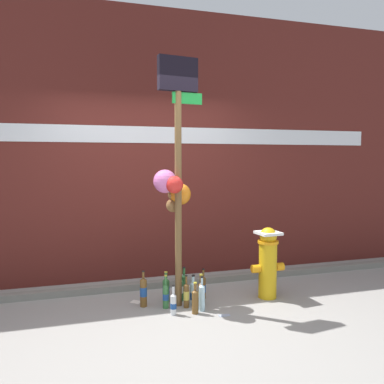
{
  "coord_description": "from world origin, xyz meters",
  "views": [
    {
      "loc": [
        -0.84,
        -3.68,
        1.62
      ],
      "look_at": [
        0.35,
        0.41,
        1.27
      ],
      "focal_mm": 36.33,
      "sensor_mm": 36.0,
      "label": 1
    }
  ],
  "objects_px": {
    "bottle_3": "(193,293)",
    "bottle_5": "(173,304)",
    "bottle_6": "(195,301)",
    "bottle_11": "(202,297)",
    "bottle_2": "(166,295)",
    "bottle_8": "(186,295)",
    "bottle_1": "(166,289)",
    "bottle_4": "(143,291)",
    "bottle_10": "(184,285)",
    "bottle_9": "(203,287)",
    "memorial_post": "(175,168)",
    "fire_hydrant": "(268,261)",
    "bottle_7": "(201,293)",
    "bottle_0": "(181,289)"
  },
  "relations": [
    {
      "from": "bottle_7",
      "to": "bottle_3",
      "type": "bearing_deg",
      "value": 137.87
    },
    {
      "from": "bottle_4",
      "to": "bottle_9",
      "type": "distance_m",
      "value": 0.72
    },
    {
      "from": "bottle_5",
      "to": "bottle_7",
      "type": "distance_m",
      "value": 0.38
    },
    {
      "from": "bottle_9",
      "to": "bottle_10",
      "type": "bearing_deg",
      "value": 161.06
    },
    {
      "from": "bottle_1",
      "to": "bottle_3",
      "type": "xyz_separation_m",
      "value": [
        0.27,
        -0.17,
        -0.01
      ]
    },
    {
      "from": "bottle_1",
      "to": "bottle_7",
      "type": "xyz_separation_m",
      "value": [
        0.35,
        -0.23,
        0.0
      ]
    },
    {
      "from": "bottle_0",
      "to": "bottle_2",
      "type": "distance_m",
      "value": 0.27
    },
    {
      "from": "bottle_6",
      "to": "bottle_11",
      "type": "relative_size",
      "value": 0.9
    },
    {
      "from": "bottle_2",
      "to": "bottle_6",
      "type": "distance_m",
      "value": 0.36
    },
    {
      "from": "bottle_8",
      "to": "bottle_5",
      "type": "bearing_deg",
      "value": -139.49
    },
    {
      "from": "fire_hydrant",
      "to": "bottle_4",
      "type": "xyz_separation_m",
      "value": [
        -1.45,
        0.13,
        -0.27
      ]
    },
    {
      "from": "bottle_4",
      "to": "bottle_8",
      "type": "distance_m",
      "value": 0.48
    },
    {
      "from": "memorial_post",
      "to": "bottle_5",
      "type": "xyz_separation_m",
      "value": [
        -0.09,
        -0.27,
        -1.41
      ]
    },
    {
      "from": "memorial_post",
      "to": "bottle_0",
      "type": "xyz_separation_m",
      "value": [
        0.09,
        0.1,
        -1.4
      ]
    },
    {
      "from": "bottle_10",
      "to": "fire_hydrant",
      "type": "bearing_deg",
      "value": -15.1
    },
    {
      "from": "bottle_4",
      "to": "bottle_11",
      "type": "distance_m",
      "value": 0.65
    },
    {
      "from": "bottle_3",
      "to": "bottle_5",
      "type": "height_order",
      "value": "bottle_3"
    },
    {
      "from": "bottle_0",
      "to": "bottle_1",
      "type": "bearing_deg",
      "value": 176.7
    },
    {
      "from": "memorial_post",
      "to": "bottle_9",
      "type": "distance_m",
      "value": 1.44
    },
    {
      "from": "memorial_post",
      "to": "fire_hydrant",
      "type": "xyz_separation_m",
      "value": [
        1.1,
        -0.08,
        -1.09
      ]
    },
    {
      "from": "bottle_4",
      "to": "bottle_8",
      "type": "relative_size",
      "value": 1.11
    },
    {
      "from": "bottle_0",
      "to": "bottle_8",
      "type": "bearing_deg",
      "value": -88.11
    },
    {
      "from": "bottle_6",
      "to": "bottle_11",
      "type": "distance_m",
      "value": 0.11
    },
    {
      "from": "bottle_3",
      "to": "bottle_11",
      "type": "height_order",
      "value": "bottle_11"
    },
    {
      "from": "bottle_3",
      "to": "bottle_4",
      "type": "distance_m",
      "value": 0.55
    },
    {
      "from": "bottle_3",
      "to": "bottle_10",
      "type": "xyz_separation_m",
      "value": [
        -0.05,
        0.23,
        0.02
      ]
    },
    {
      "from": "bottle_4",
      "to": "bottle_5",
      "type": "xyz_separation_m",
      "value": [
        0.26,
        -0.32,
        -0.05
      ]
    },
    {
      "from": "bottle_9",
      "to": "bottle_10",
      "type": "height_order",
      "value": "bottle_10"
    },
    {
      "from": "bottle_1",
      "to": "bottle_11",
      "type": "bearing_deg",
      "value": -49.34
    },
    {
      "from": "bottle_5",
      "to": "bottle_6",
      "type": "distance_m",
      "value": 0.23
    },
    {
      "from": "bottle_1",
      "to": "memorial_post",
      "type": "bearing_deg",
      "value": -53.91
    },
    {
      "from": "bottle_3",
      "to": "bottle_11",
      "type": "relative_size",
      "value": 0.9
    },
    {
      "from": "bottle_7",
      "to": "bottle_5",
      "type": "bearing_deg",
      "value": -156.76
    },
    {
      "from": "bottle_9",
      "to": "bottle_6",
      "type": "bearing_deg",
      "value": -118.66
    },
    {
      "from": "bottle_1",
      "to": "bottle_3",
      "type": "bearing_deg",
      "value": -31.65
    },
    {
      "from": "bottle_6",
      "to": "bottle_11",
      "type": "xyz_separation_m",
      "value": [
        0.09,
        0.05,
        0.01
      ]
    },
    {
      "from": "bottle_1",
      "to": "bottle_10",
      "type": "relative_size",
      "value": 0.95
    },
    {
      "from": "bottle_5",
      "to": "bottle_9",
      "type": "bearing_deg",
      "value": 39.61
    },
    {
      "from": "bottle_0",
      "to": "bottle_5",
      "type": "relative_size",
      "value": 1.12
    },
    {
      "from": "bottle_6",
      "to": "bottle_0",
      "type": "bearing_deg",
      "value": 97.19
    },
    {
      "from": "memorial_post",
      "to": "bottle_10",
      "type": "bearing_deg",
      "value": 49.21
    },
    {
      "from": "bottle_3",
      "to": "bottle_5",
      "type": "relative_size",
      "value": 1.06
    },
    {
      "from": "bottle_10",
      "to": "bottle_11",
      "type": "relative_size",
      "value": 0.99
    },
    {
      "from": "bottle_4",
      "to": "bottle_8",
      "type": "bearing_deg",
      "value": -19.73
    },
    {
      "from": "bottle_6",
      "to": "bottle_11",
      "type": "bearing_deg",
      "value": 30.47
    },
    {
      "from": "bottle_8",
      "to": "bottle_6",
      "type": "bearing_deg",
      "value": -76.87
    },
    {
      "from": "fire_hydrant",
      "to": "bottle_9",
      "type": "height_order",
      "value": "fire_hydrant"
    },
    {
      "from": "bottle_2",
      "to": "bottle_8",
      "type": "distance_m",
      "value": 0.23
    },
    {
      "from": "bottle_6",
      "to": "bottle_4",
      "type": "bearing_deg",
      "value": 144.52
    },
    {
      "from": "bottle_6",
      "to": "bottle_8",
      "type": "height_order",
      "value": "bottle_8"
    }
  ]
}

